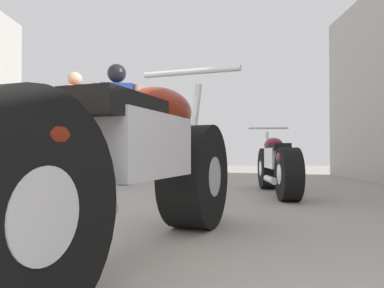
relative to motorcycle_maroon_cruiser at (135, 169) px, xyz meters
The scene contains 5 objects.
ground_plane 1.97m from the motorcycle_maroon_cruiser, 92.95° to the left, with size 18.22×18.22×0.00m, color gray.
motorcycle_maroon_cruiser is the anchor object (origin of this frame).
motorcycle_black_naked 2.86m from the motorcycle_maroon_cruiser, 64.37° to the left, with size 0.52×1.76×0.82m.
mechanic_in_blue 4.53m from the motorcycle_maroon_cruiser, 111.20° to the left, with size 0.27×0.71×1.77m.
mechanic_with_helmet 3.88m from the motorcycle_maroon_cruiser, 102.97° to the left, with size 0.71×0.34×1.79m.
Camera 1 is at (0.35, 0.22, 0.50)m, focal length 34.29 mm.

